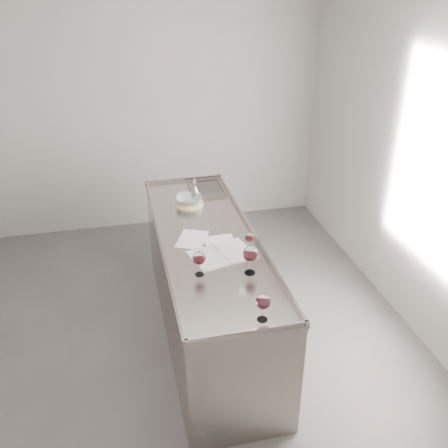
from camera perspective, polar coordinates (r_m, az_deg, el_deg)
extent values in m
cube|color=#4E4B49|center=(4.23, -7.76, -15.59)|extent=(4.50, 5.00, 0.02)
cube|color=#ADAAA7|center=(5.79, -11.42, 12.47)|extent=(4.50, 0.02, 2.80)
cube|color=#ADAAA7|center=(4.19, 23.32, 4.80)|extent=(0.02, 5.00, 2.80)
cube|color=gray|center=(4.21, -1.79, -7.25)|extent=(0.75, 2.40, 0.92)
cube|color=gray|center=(3.96, -1.89, -1.67)|extent=(0.77, 2.42, 0.02)
cube|color=gray|center=(2.99, 2.73, -12.23)|extent=(0.77, 0.02, 0.03)
cube|color=gray|center=(5.01, -4.61, 5.12)|extent=(0.77, 0.02, 0.03)
cube|color=gray|center=(3.90, -7.16, -1.94)|extent=(0.02, 2.42, 0.03)
cube|color=gray|center=(4.02, 3.20, -0.78)|extent=(0.02, 2.42, 0.03)
cube|color=#595654|center=(4.80, -2.02, 3.88)|extent=(0.30, 0.38, 0.01)
cylinder|color=white|center=(3.50, -2.81, -5.75)|extent=(0.07, 0.07, 0.00)
cylinder|color=white|center=(3.48, -2.83, -5.11)|extent=(0.01, 0.01, 0.09)
ellipsoid|color=white|center=(3.43, -2.86, -3.91)|extent=(0.09, 0.09, 0.10)
cylinder|color=#3C080A|center=(3.44, -2.85, -4.20)|extent=(0.07, 0.07, 0.02)
cylinder|color=white|center=(3.11, 4.39, -10.80)|extent=(0.06, 0.06, 0.00)
cylinder|color=white|center=(3.08, 4.42, -10.13)|extent=(0.01, 0.01, 0.09)
ellipsoid|color=white|center=(3.03, 4.48, -8.85)|extent=(0.09, 0.09, 0.10)
cylinder|color=#32060C|center=(3.04, 4.46, -9.16)|extent=(0.07, 0.07, 0.02)
cylinder|color=white|center=(3.52, 2.97, -5.55)|extent=(0.08, 0.08, 0.00)
cylinder|color=white|center=(3.49, 2.99, -4.81)|extent=(0.01, 0.01, 0.10)
ellipsoid|color=white|center=(3.44, 3.03, -3.41)|extent=(0.11, 0.11, 0.11)
cylinder|color=#36070D|center=(3.45, 3.02, -3.75)|extent=(0.08, 0.08, 0.02)
cylinder|color=white|center=(3.79, 2.85, -2.94)|extent=(0.06, 0.06, 0.00)
cylinder|color=white|center=(3.77, 2.86, -2.45)|extent=(0.01, 0.01, 0.07)
ellipsoid|color=white|center=(3.74, 2.88, -1.54)|extent=(0.07, 0.07, 0.08)
cylinder|color=#3B080A|center=(3.74, 2.88, -1.75)|extent=(0.05, 0.05, 0.02)
cube|color=silver|center=(3.67, -1.85, -3.95)|extent=(0.30, 0.36, 0.01)
cube|color=silver|center=(3.76, 1.32, -3.07)|extent=(0.30, 0.36, 0.01)
cylinder|color=white|center=(3.71, -0.25, -3.42)|extent=(0.10, 0.31, 0.01)
cube|color=white|center=(3.84, -0.27, -2.47)|extent=(0.24, 0.34, 0.00)
cube|color=white|center=(3.93, -3.67, -1.73)|extent=(0.31, 0.36, 0.00)
cylinder|color=beige|center=(4.50, -4.02, 2.38)|extent=(0.28, 0.28, 0.02)
imported|color=#96A8AE|center=(4.49, -4.04, 2.82)|extent=(0.28, 0.28, 0.06)
cone|color=#A29B90|center=(4.59, -3.38, 3.62)|extent=(0.14, 0.14, 0.12)
cylinder|color=#A29B90|center=(4.56, -3.40, 4.50)|extent=(0.03, 0.03, 0.03)
cylinder|color=#A15C2C|center=(4.55, -3.41, 4.77)|extent=(0.03, 0.03, 0.02)
cone|color=#A29B90|center=(4.54, -3.42, 5.09)|extent=(0.02, 0.02, 0.04)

